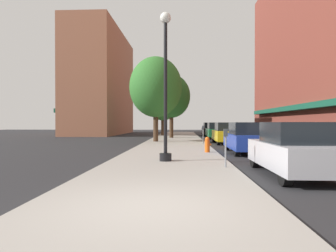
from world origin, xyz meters
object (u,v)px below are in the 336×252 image
(tree_near, at_px, (171,96))
(parking_meter_near, at_px, (226,143))
(car_black, at_px, (210,129))
(car_blue, at_px, (246,138))
(car_green, at_px, (216,131))
(fire_hydrant, at_px, (207,144))
(car_yellow, at_px, (226,133))
(tree_far, at_px, (156,87))
(parking_meter_far, at_px, (203,132))
(tree_mid, at_px, (163,98))
(lamppost, at_px, (165,83))
(car_silver, at_px, (293,150))

(tree_near, bearing_deg, parking_meter_near, -82.62)
(car_black, bearing_deg, car_blue, -88.19)
(parking_meter_near, xyz_separation_m, car_green, (1.95, 20.05, -0.14))
(fire_hydrant, height_order, car_black, car_black)
(car_yellow, bearing_deg, tree_far, 174.89)
(parking_meter_far, xyz_separation_m, tree_near, (-2.58, 9.09, 3.37))
(car_blue, bearing_deg, tree_mid, 107.63)
(tree_near, bearing_deg, tree_mid, 103.33)
(tree_near, height_order, car_green, tree_near)
(tree_far, bearing_deg, lamppost, -83.09)
(parking_meter_far, bearing_deg, tree_mid, 104.94)
(tree_mid, bearing_deg, tree_far, -89.22)
(car_green, bearing_deg, tree_far, -130.55)
(car_blue, bearing_deg, fire_hydrant, -159.41)
(fire_hydrant, relative_size, parking_meter_near, 0.60)
(car_silver, height_order, car_green, same)
(car_yellow, xyz_separation_m, car_green, (0.00, 6.95, 0.00))
(parking_meter_far, height_order, car_blue, car_blue)
(tree_near, relative_size, tree_far, 0.93)
(tree_mid, bearing_deg, fire_hydrant, -79.73)
(parking_meter_far, height_order, car_silver, car_silver)
(fire_hydrant, distance_m, tree_far, 10.15)
(car_silver, distance_m, car_green, 20.92)
(fire_hydrant, bearing_deg, parking_meter_far, 88.13)
(parking_meter_far, height_order, car_black, car_black)
(tree_mid, relative_size, car_black, 1.64)
(tree_near, bearing_deg, car_yellow, -56.30)
(tree_mid, height_order, car_green, tree_mid)
(car_silver, xyz_separation_m, car_blue, (0.00, 6.75, 0.00))
(tree_mid, distance_m, car_blue, 20.27)
(parking_meter_far, bearing_deg, lamppost, -103.08)
(fire_hydrant, height_order, car_silver, car_silver)
(parking_meter_near, distance_m, parking_meter_far, 10.80)
(car_green, bearing_deg, lamppost, -101.34)
(car_silver, bearing_deg, tree_far, 109.86)
(tree_far, distance_m, car_silver, 16.12)
(tree_mid, height_order, car_blue, tree_mid)
(fire_hydrant, bearing_deg, tree_near, 99.20)
(fire_hydrant, relative_size, car_black, 0.18)
(car_silver, relative_size, car_blue, 1.00)
(tree_mid, bearing_deg, tree_near, -76.67)
(car_silver, bearing_deg, car_yellow, 89.02)
(fire_hydrant, bearing_deg, car_silver, -70.37)
(parking_meter_near, relative_size, car_black, 0.30)
(parking_meter_far, height_order, car_yellow, car_yellow)
(tree_near, height_order, car_blue, tree_near)
(parking_meter_near, relative_size, parking_meter_far, 1.00)
(fire_hydrant, height_order, car_blue, car_blue)
(lamppost, bearing_deg, car_black, 80.63)
(parking_meter_near, bearing_deg, car_black, 85.77)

